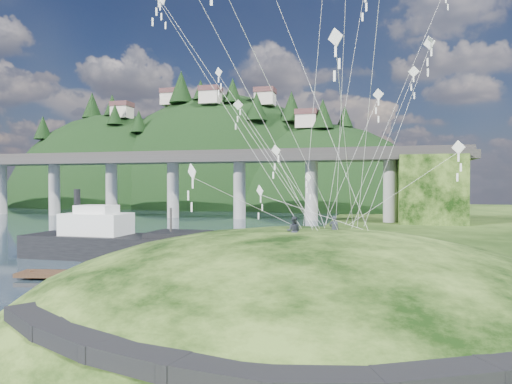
# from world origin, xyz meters

# --- Properties ---
(ground) EXTENTS (320.00, 320.00, 0.00)m
(ground) POSITION_xyz_m (0.00, 0.00, 0.00)
(ground) COLOR black
(ground) RESTS_ON ground
(grass_hill) EXTENTS (36.00, 32.00, 13.00)m
(grass_hill) POSITION_xyz_m (8.00, 2.00, -1.50)
(grass_hill) COLOR black
(grass_hill) RESTS_ON ground
(footpath) EXTENTS (22.29, 5.84, 0.83)m
(footpath) POSITION_xyz_m (7.46, -9.74, 2.08)
(footpath) COLOR black
(footpath) RESTS_ON ground
(bridge) EXTENTS (160.00, 11.00, 15.00)m
(bridge) POSITION_xyz_m (-26.46, 70.07, 9.70)
(bridge) COLOR #2D2B2B
(bridge) RESTS_ON ground
(far_ridge) EXTENTS (153.00, 70.00, 94.50)m
(far_ridge) POSITION_xyz_m (-43.58, 122.17, -7.44)
(far_ridge) COLOR black
(far_ridge) RESTS_ON ground
(work_barge) EXTENTS (20.09, 5.53, 7.02)m
(work_barge) POSITION_xyz_m (-13.36, 17.14, 1.76)
(work_barge) COLOR black
(work_barge) RESTS_ON ground
(wooden_dock) EXTENTS (13.15, 4.58, 0.93)m
(wooden_dock) POSITION_xyz_m (-9.20, 7.87, 0.41)
(wooden_dock) COLOR #372216
(wooden_dock) RESTS_ON ground
(kite_flyers) EXTENTS (2.69, 2.34, 1.61)m
(kite_flyers) POSITION_xyz_m (8.05, 1.23, 5.76)
(kite_flyers) COLOR #292E37
(kite_flyers) RESTS_ON ground
(kite_swarm) EXTENTS (17.67, 16.59, 20.97)m
(kite_swarm) POSITION_xyz_m (8.06, 3.06, 15.94)
(kite_swarm) COLOR white
(kite_swarm) RESTS_ON ground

